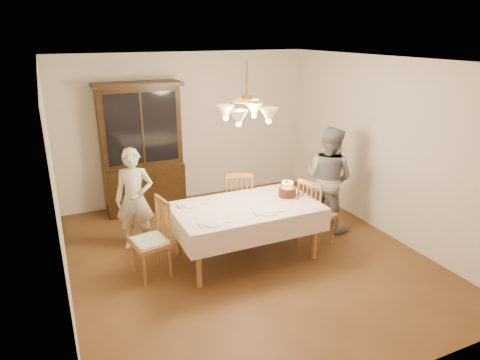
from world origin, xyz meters
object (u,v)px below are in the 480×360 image
dining_table (246,211)px  elderly_woman (135,199)px  chair_far_side (238,205)px  birthday_cake (287,192)px  china_hutch (142,151)px

dining_table → elderly_woman: elderly_woman is taller
chair_far_side → birthday_cake: chair_far_side is taller
dining_table → china_hutch: 2.44m
dining_table → chair_far_side: bearing=74.3°
china_hutch → elderly_woman: size_ratio=1.49×
china_hutch → elderly_woman: (-0.41, -1.33, -0.32)m
dining_table → birthday_cake: size_ratio=6.33×
china_hutch → chair_far_side: 1.94m
birthday_cake → chair_far_side: bearing=120.7°
elderly_woman → china_hutch: bearing=91.9°
elderly_woman → birthday_cake: bearing=-5.6°
chair_far_side → elderly_woman: size_ratio=0.69×
chair_far_side → elderly_woman: 1.53m
dining_table → china_hutch: size_ratio=0.88×
dining_table → birthday_cake: (0.64, 0.04, 0.14)m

